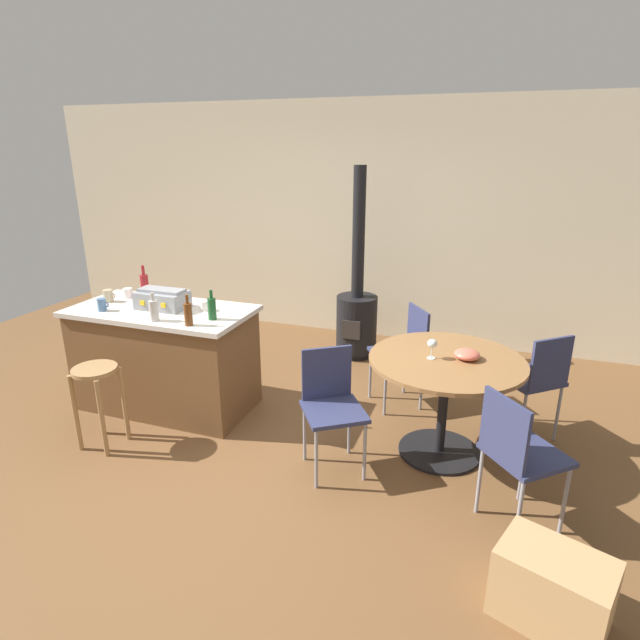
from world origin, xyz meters
The scene contains 22 objects.
ground_plane centered at (0.00, 0.00, 0.00)m, with size 8.80×8.80×0.00m, color brown.
back_wall centered at (0.00, 2.89, 1.35)m, with size 8.00×0.10×2.70m, color beige.
kitchen_island centered at (-0.97, 0.47, 0.45)m, with size 1.53×0.77×0.90m.
wooden_stool centered at (-1.06, -0.25, 0.47)m, with size 0.32×0.32×0.64m.
dining_table centered at (1.39, 0.49, 0.59)m, with size 1.10×1.10×0.77m.
folding_chair_near centered at (2.03, 0.94, 0.53)m, with size 0.56×0.56×0.88m.
folding_chair_far centered at (0.97, 1.20, 0.53)m, with size 0.56×0.56×0.88m.
folding_chair_left centered at (0.67, 0.08, 0.51)m, with size 0.56×0.56×0.86m.
folding_chair_right centered at (1.88, -0.17, 0.53)m, with size 0.56×0.56×0.88m.
wood_stove centered at (0.28, 2.14, 0.49)m, with size 0.44×0.45×2.02m.
toolbox centered at (-0.96, 0.49, 0.98)m, with size 0.41×0.26×0.17m.
bottle_0 centered at (-0.82, 0.19, 0.99)m, with size 0.07×0.07×0.23m.
bottle_1 centered at (-0.51, 0.18, 0.99)m, with size 0.06×0.06×0.24m.
bottle_2 centered at (-0.41, 0.37, 0.99)m, with size 0.06×0.06×0.24m.
bottle_3 centered at (-1.27, 0.67, 1.02)m, with size 0.07×0.07×0.30m.
cup_0 centered at (-1.52, 0.49, 0.95)m, with size 0.12×0.08×0.11m.
cup_1 centered at (-1.39, 0.26, 0.95)m, with size 0.11×0.07×0.10m.
cup_2 centered at (-1.45, 0.66, 0.94)m, with size 0.12×0.08×0.08m.
cup_3 centered at (-0.59, 0.55, 0.94)m, with size 0.11×0.07×0.08m.
wine_glass centered at (1.29, 0.46, 0.87)m, with size 0.07×0.07×0.14m.
serving_bowl centered at (1.52, 0.53, 0.80)m, with size 0.18×0.18×0.07m, color #DB6651.
cardboard_box centered at (2.07, -0.79, 0.19)m, with size 0.51×0.33×0.38m, color tan.
Camera 1 is at (1.66, -2.97, 2.19)m, focal length 28.89 mm.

